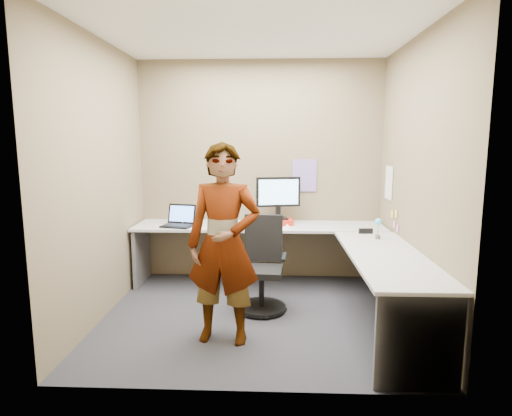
{
  "coord_description": "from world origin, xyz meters",
  "views": [
    {
      "loc": [
        0.17,
        -4.04,
        1.73
      ],
      "look_at": [
        -0.01,
        0.25,
        1.05
      ],
      "focal_mm": 30.0,
      "sensor_mm": 36.0,
      "label": 1
    }
  ],
  "objects_px": {
    "desk": "(298,249)",
    "person": "(224,244)",
    "monitor": "(278,194)",
    "office_chair": "(262,272)"
  },
  "relations": [
    {
      "from": "desk",
      "to": "person",
      "type": "distance_m",
      "value": 1.17
    },
    {
      "from": "desk",
      "to": "monitor",
      "type": "height_order",
      "value": "monitor"
    },
    {
      "from": "monitor",
      "to": "person",
      "type": "xyz_separation_m",
      "value": [
        -0.48,
        -1.54,
        -0.23
      ]
    },
    {
      "from": "desk",
      "to": "office_chair",
      "type": "bearing_deg",
      "value": -152.65
    },
    {
      "from": "monitor",
      "to": "office_chair",
      "type": "bearing_deg",
      "value": -112.68
    },
    {
      "from": "monitor",
      "to": "office_chair",
      "type": "relative_size",
      "value": 0.56
    },
    {
      "from": "office_chair",
      "to": "desk",
      "type": "bearing_deg",
      "value": 31.66
    },
    {
      "from": "monitor",
      "to": "office_chair",
      "type": "height_order",
      "value": "monitor"
    },
    {
      "from": "desk",
      "to": "person",
      "type": "bearing_deg",
      "value": -127.27
    },
    {
      "from": "desk",
      "to": "office_chair",
      "type": "distance_m",
      "value": 0.47
    }
  ]
}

